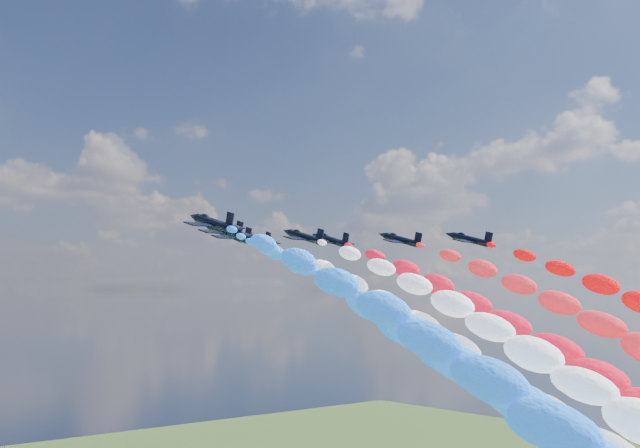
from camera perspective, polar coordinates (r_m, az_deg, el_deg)
jet_0 at (r=115.30m, az=-7.60°, el=0.08°), size 9.14×12.33×5.40m
trail_0 at (r=77.22m, az=14.22°, el=-14.57°), size 6.77×101.70×50.24m
jet_1 at (r=129.56m, az=-6.84°, el=-0.45°), size 9.41×12.53×5.40m
trail_1 at (r=91.04m, az=11.84°, el=-13.08°), size 6.77×101.70×50.24m
jet_2 at (r=142.21m, az=-6.12°, el=-0.83°), size 9.31×12.46×5.40m
trail_2 at (r=103.52m, az=10.50°, el=-12.07°), size 6.77×101.70×50.24m
jet_3 at (r=144.45m, az=-1.11°, el=-0.91°), size 9.34×12.48×5.40m
trail_3 at (r=109.30m, az=16.72°, el=-11.56°), size 6.77×101.70×50.24m
jet_4 at (r=153.04m, az=-4.55°, el=-1.11°), size 9.60×12.66×5.40m
trail_4 at (r=114.98m, az=10.98°, el=-11.32°), size 6.77×101.70×50.24m
jet_5 at (r=154.23m, az=0.80°, el=-1.15°), size 8.91×12.17×5.40m
trail_5 at (r=120.07m, az=17.66°, el=-10.90°), size 6.77×101.70×50.24m
jet_6 at (r=154.12m, az=5.78°, el=-1.13°), size 9.34×12.48×5.40m
jet_7 at (r=154.79m, az=10.59°, el=-1.09°), size 9.33×12.47×5.40m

